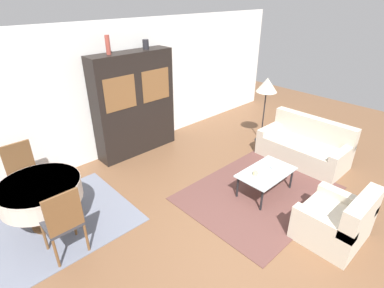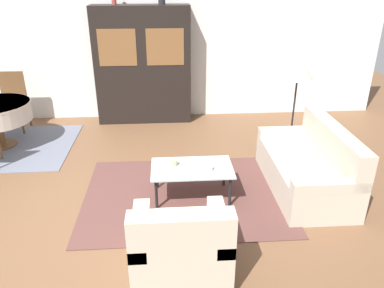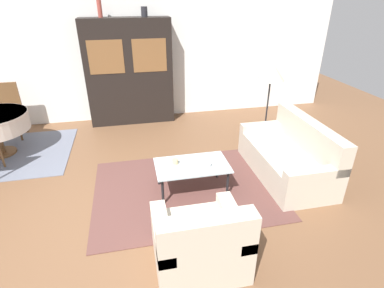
{
  "view_description": "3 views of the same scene",
  "coord_description": "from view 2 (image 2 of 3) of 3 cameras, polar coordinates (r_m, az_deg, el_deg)",
  "views": [
    {
      "loc": [
        -2.76,
        -1.76,
        3.18
      ],
      "look_at": [
        0.2,
        1.4,
        0.95
      ],
      "focal_mm": 28.0,
      "sensor_mm": 36.0,
      "label": 1
    },
    {
      "loc": [
        0.83,
        -3.58,
        2.64
      ],
      "look_at": [
        1.11,
        0.52,
        0.75
      ],
      "focal_mm": 35.0,
      "sensor_mm": 36.0,
      "label": 2
    },
    {
      "loc": [
        0.36,
        -2.96,
        2.56
      ],
      "look_at": [
        1.11,
        0.52,
        0.75
      ],
      "focal_mm": 28.0,
      "sensor_mm": 36.0,
      "label": 3
    }
  ],
  "objects": [
    {
      "name": "floor_lamp",
      "position": [
        5.85,
        15.87,
        10.54
      ],
      "size": [
        0.46,
        0.46,
        1.51
      ],
      "color": "black",
      "rests_on": "ground_plane"
    },
    {
      "name": "bowl",
      "position": [
        4.62,
        2.32,
        -3.62
      ],
      "size": [
        0.16,
        0.16,
        0.05
      ],
      "color": "white",
      "rests_on": "coffee_table"
    },
    {
      "name": "area_rug",
      "position": [
        4.92,
        -1.07,
        -7.73
      ],
      "size": [
        2.59,
        1.99,
        0.01
      ],
      "color": "brown",
      "rests_on": "ground_plane"
    },
    {
      "name": "ground_plane",
      "position": [
        4.53,
        -14.02,
        -11.85
      ],
      "size": [
        14.0,
        14.0,
        0.0
      ],
      "primitive_type": "plane",
      "color": "brown"
    },
    {
      "name": "display_cabinet",
      "position": [
        7.14,
        -7.47,
        11.75
      ],
      "size": [
        1.75,
        0.44,
        2.13
      ],
      "color": "black",
      "rests_on": "ground_plane"
    },
    {
      "name": "coffee_table",
      "position": [
        4.69,
        0.0,
        -4.02
      ],
      "size": [
        1.02,
        0.61,
        0.42
      ],
      "color": "black",
      "rests_on": "area_rug"
    },
    {
      "name": "wall_back",
      "position": [
        7.37,
        -10.69,
        14.18
      ],
      "size": [
        10.0,
        0.06,
        2.7
      ],
      "color": "white",
      "rests_on": "ground_plane"
    },
    {
      "name": "armchair",
      "position": [
        3.63,
        -1.73,
        -15.23
      ],
      "size": [
        0.91,
        0.82,
        0.84
      ],
      "color": "beige",
      "rests_on": "ground_plane"
    },
    {
      "name": "couch",
      "position": [
        5.16,
        17.39,
        -3.43
      ],
      "size": [
        0.87,
        1.71,
        0.87
      ],
      "rotation": [
        0.0,
        0.0,
        1.57
      ],
      "color": "beige",
      "rests_on": "ground_plane"
    },
    {
      "name": "cup",
      "position": [
        4.71,
        -2.78,
        -2.86
      ],
      "size": [
        0.09,
        0.09,
        0.07
      ],
      "color": "tan",
      "rests_on": "coffee_table"
    },
    {
      "name": "dining_chair_far",
      "position": [
        7.51,
        -25.69,
        6.35
      ],
      "size": [
        0.44,
        0.44,
        1.03
      ],
      "rotation": [
        0.0,
        0.0,
        3.14
      ],
      "color": "brown",
      "rests_on": "dining_rug"
    }
  ]
}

